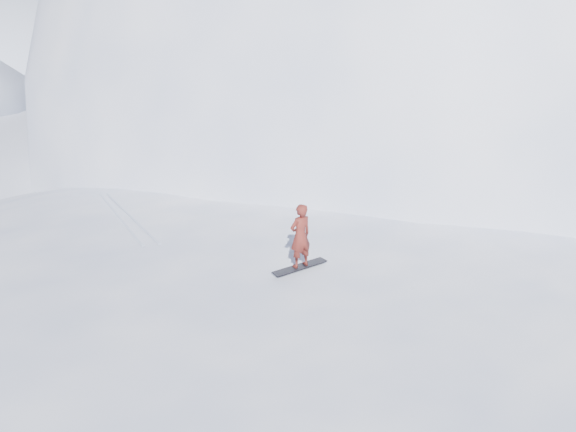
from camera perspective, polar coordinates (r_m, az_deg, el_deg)
The scene contains 8 objects.
ground at distance 14.65m, azimuth -6.99°, elevation -14.77°, with size 400.00×400.00×0.00m, color white.
near_ridge at distance 17.33m, azimuth -5.82°, elevation -8.87°, with size 36.00×28.00×4.80m, color white.
summit_peak at distance 45.73m, azimuth 13.80°, elevation 8.69°, with size 60.00×56.00×56.00m, color white.
peak_shoulder at distance 35.14m, azimuth 2.20°, elevation 6.05°, with size 28.00×24.00×18.00m, color white.
wind_bumps at distance 16.35m, azimuth -10.52°, elevation -11.00°, with size 16.00×14.40×1.00m.
snowboard at distance 13.65m, azimuth 1.35°, elevation -5.64°, with size 1.63×0.30×0.03m, color black.
snowboarder at distance 13.30m, azimuth 1.38°, elevation -2.22°, with size 0.63×0.41×1.73m, color maroon.
board_tracks at distance 18.24m, azimuth -17.75°, elevation 0.05°, with size 1.74×5.89×0.04m.
Camera 1 is at (-2.21, -11.91, 8.24)m, focal length 32.00 mm.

